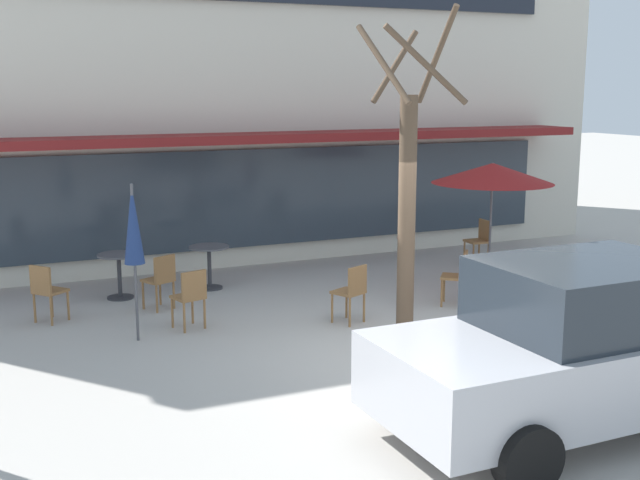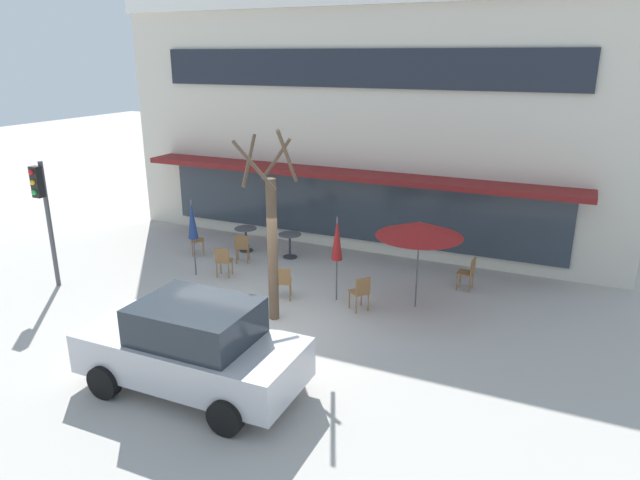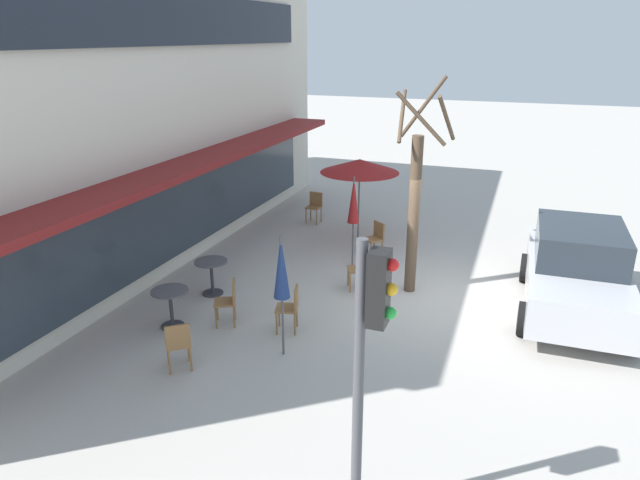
{
  "view_description": "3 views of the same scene",
  "coord_description": "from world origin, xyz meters",
  "views": [
    {
      "loc": [
        -5.2,
        -8.77,
        3.48
      ],
      "look_at": [
        0.08,
        3.02,
        1.01
      ],
      "focal_mm": 45.0,
      "sensor_mm": 36.0,
      "label": 1
    },
    {
      "loc": [
        6.42,
        -10.2,
        5.97
      ],
      "look_at": [
        0.39,
        2.86,
        1.29
      ],
      "focal_mm": 32.0,
      "sensor_mm": 36.0,
      "label": 2
    },
    {
      "loc": [
        -11.09,
        -1.54,
        5.26
      ],
      "look_at": [
        -0.42,
        2.38,
        1.17
      ],
      "focal_mm": 32.0,
      "sensor_mm": 36.0,
      "label": 3
    }
  ],
  "objects": [
    {
      "name": "cafe_table_streetside",
      "position": [
        -1.38,
        4.49,
        0.52
      ],
      "size": [
        0.7,
        0.7,
        0.76
      ],
      "color": "#333338",
      "rests_on": "ground"
    },
    {
      "name": "cafe_chair_5",
      "position": [
        1.98,
        1.78,
        0.53
      ],
      "size": [
        0.56,
        0.56,
        0.89
      ],
      "color": "olive",
      "rests_on": "ground"
    },
    {
      "name": "parked_sedan",
      "position": [
        0.4,
        -2.72,
        0.88
      ],
      "size": [
        4.22,
        2.06,
        1.76
      ],
      "color": "#B7B7BC",
      "rests_on": "ground"
    },
    {
      "name": "patio_umbrella_green_folded",
      "position": [
        1.19,
        2.14,
        1.63
      ],
      "size": [
        0.28,
        0.28,
        2.2
      ],
      "color": "#4C4C51",
      "rests_on": "ground"
    },
    {
      "name": "patio_umbrella_cream_folded",
      "position": [
        3.14,
        2.57,
        2.02
      ],
      "size": [
        2.1,
        2.1,
        2.2
      ],
      "color": "#4C4C51",
      "rests_on": "ground"
    },
    {
      "name": "building_facade",
      "position": [
        0.0,
        9.97,
        3.89
      ],
      "size": [
        16.29,
        9.1,
        7.78
      ],
      "color": "beige",
      "rests_on": "ground"
    },
    {
      "name": "cafe_chair_0",
      "position": [
        4.1,
        4.21,
        0.53
      ],
      "size": [
        0.42,
        0.42,
        0.89
      ],
      "color": "olive",
      "rests_on": "ground"
    },
    {
      "name": "traffic_light_pole",
      "position": [
        -6.07,
        -0.23,
        2.3
      ],
      "size": [
        0.26,
        0.43,
        3.4
      ],
      "color": "#47474C",
      "rests_on": "ground"
    },
    {
      "name": "cafe_table_near_wall",
      "position": [
        -2.94,
        4.47,
        0.52
      ],
      "size": [
        0.7,
        0.7,
        0.76
      ],
      "color": "#333338",
      "rests_on": "ground"
    },
    {
      "name": "street_tree",
      "position": [
        0.26,
        0.53,
        2.01
      ],
      "size": [
        1.16,
        1.14,
        4.53
      ],
      "color": "brown",
      "rests_on": "ground"
    },
    {
      "name": "cafe_chair_3",
      "position": [
        -0.04,
        1.58,
        0.53
      ],
      "size": [
        0.53,
        0.53,
        0.89
      ],
      "color": "olive",
      "rests_on": "ground"
    },
    {
      "name": "patio_umbrella_corner_open",
      "position": [
        -3.13,
        2.07,
        1.63
      ],
      "size": [
        0.28,
        0.28,
        2.2
      ],
      "color": "#4C4C51",
      "rests_on": "ground"
    },
    {
      "name": "cafe_chair_4",
      "position": [
        -4.19,
        3.48,
        0.53
      ],
      "size": [
        0.56,
        0.56,
        0.89
      ],
      "color": "olive",
      "rests_on": "ground"
    },
    {
      "name": "cafe_chair_2",
      "position": [
        -2.31,
        2.27,
        0.53
      ],
      "size": [
        0.49,
        0.49,
        0.89
      ],
      "color": "olive",
      "rests_on": "ground"
    },
    {
      "name": "cafe_chair_1",
      "position": [
        -2.47,
        3.48,
        0.53
      ],
      "size": [
        0.53,
        0.53,
        0.89
      ],
      "color": "olive",
      "rests_on": "ground"
    },
    {
      "name": "ground_plane",
      "position": [
        0.0,
        0.0,
        0.0
      ],
      "size": [
        80.0,
        80.0,
        0.0
      ],
      "primitive_type": "plane",
      "color": "#ADA8A0"
    }
  ]
}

